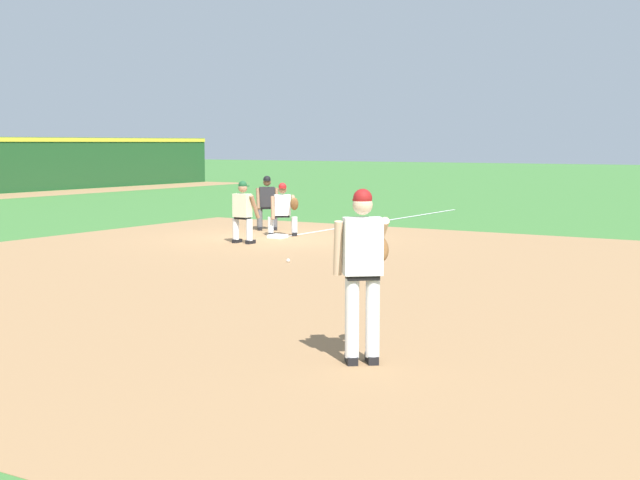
% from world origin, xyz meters
% --- Properties ---
extents(ground_plane, '(160.00, 160.00, 0.00)m').
position_xyz_m(ground_plane, '(0.00, 0.00, 0.00)').
color(ground_plane, '#3D7533').
extents(infield_dirt_patch, '(18.00, 18.00, 0.01)m').
position_xyz_m(infield_dirt_patch, '(-4.93, -3.92, 0.00)').
color(infield_dirt_patch, '#9E754C').
rests_on(infield_dirt_patch, ground).
extents(foul_line_stripe, '(10.92, 0.10, 0.00)m').
position_xyz_m(foul_line_stripe, '(5.46, 0.00, 0.01)').
color(foul_line_stripe, white).
rests_on(foul_line_stripe, ground).
extents(first_base_bag, '(0.38, 0.38, 0.09)m').
position_xyz_m(first_base_bag, '(0.00, 0.00, 0.04)').
color(first_base_bag, white).
rests_on(first_base_bag, ground).
extents(baseball, '(0.07, 0.07, 0.07)m').
position_xyz_m(baseball, '(-3.55, -2.69, 0.04)').
color(baseball, white).
rests_on(baseball, ground).
extents(pitcher, '(0.85, 0.57, 1.86)m').
position_xyz_m(pitcher, '(-9.81, -7.83, 1.06)').
color(pitcher, black).
rests_on(pitcher, ground).
extents(first_baseman, '(0.78, 1.07, 1.34)m').
position_xyz_m(first_baseman, '(0.46, 0.14, 0.73)').
color(first_baseman, black).
rests_on(first_baseman, ground).
extents(baserunner, '(0.44, 0.60, 1.46)m').
position_xyz_m(baserunner, '(-1.37, 0.03, 0.79)').
color(baserunner, black).
rests_on(baserunner, ground).
extents(umpire, '(0.66, 0.68, 1.46)m').
position_xyz_m(umpire, '(1.51, 1.37, 0.79)').
color(umpire, black).
rests_on(umpire, ground).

